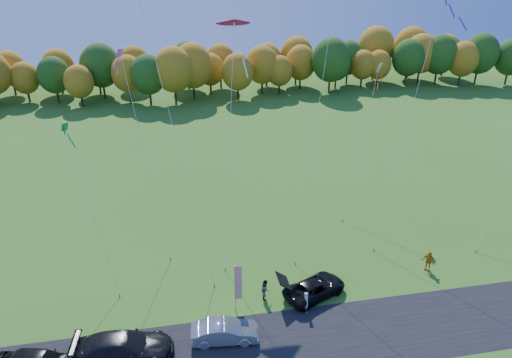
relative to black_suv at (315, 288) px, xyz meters
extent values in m
plane|color=#346119|center=(-3.29, -0.21, -0.67)|extent=(160.00, 160.00, 0.00)
cube|color=black|center=(-3.29, -4.21, -0.66)|extent=(90.00, 6.00, 0.01)
imported|color=black|center=(0.00, 0.00, 0.00)|extent=(5.28, 3.95, 1.33)
imported|color=silver|center=(-7.00, -3.18, 0.05)|extent=(4.44, 1.90, 1.42)
imported|color=black|center=(-13.22, -3.56, 0.20)|extent=(6.17, 2.89, 1.74)
imported|color=silver|center=(-1.09, -1.49, 0.13)|extent=(0.43, 0.61, 1.60)
imported|color=gray|center=(-3.61, 0.38, 0.11)|extent=(0.67, 0.82, 1.55)
imported|color=#C57412|center=(9.69, 1.30, 0.18)|extent=(1.01, 0.98, 1.70)
cylinder|color=#999999|center=(-5.90, -0.39, 1.20)|extent=(0.06, 0.06, 3.73)
cube|color=red|center=(-5.67, -0.40, 1.57)|extent=(0.47, 0.05, 2.80)
cube|color=navy|center=(-5.67, -0.37, 2.60)|extent=(0.47, 0.04, 0.73)
cylinder|color=#4C3F33|center=(-7.14, 2.26, -0.57)|extent=(0.08, 0.08, 0.20)
cylinder|color=#4C3F33|center=(-0.44, 3.85, -0.57)|extent=(0.08, 0.08, 0.20)
cylinder|color=#4C3F33|center=(-6.09, 4.13, -0.57)|extent=(0.08, 0.08, 0.20)
cone|color=#AF0A46|center=(-3.73, 13.28, 17.05)|extent=(2.89, 2.21, 3.16)
cylinder|color=#4C3F33|center=(6.59, 4.50, -0.57)|extent=(0.08, 0.08, 0.20)
cylinder|color=#4C3F33|center=(-14.05, 2.41, -0.57)|extent=(0.08, 0.08, 0.20)
cube|color=#178D43|center=(-16.88, 7.80, 10.75)|extent=(1.12, 1.12, 1.32)
cylinder|color=#4C3F33|center=(5.70, 9.60, -0.57)|extent=(0.08, 0.08, 0.20)
cube|color=silver|center=(10.68, 16.04, 12.16)|extent=(1.41, 1.41, 1.68)
cylinder|color=#4C3F33|center=(-10.32, 6.37, -0.57)|extent=(0.08, 0.08, 0.20)
cube|color=#FF54BF|center=(-12.95, 13.07, 14.91)|extent=(1.16, 1.16, 1.37)
cylinder|color=#4C3F33|center=(15.00, 2.78, -0.57)|extent=(0.08, 0.08, 0.20)
camera|label=1|loc=(-9.04, -25.24, 21.52)|focal=32.00mm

